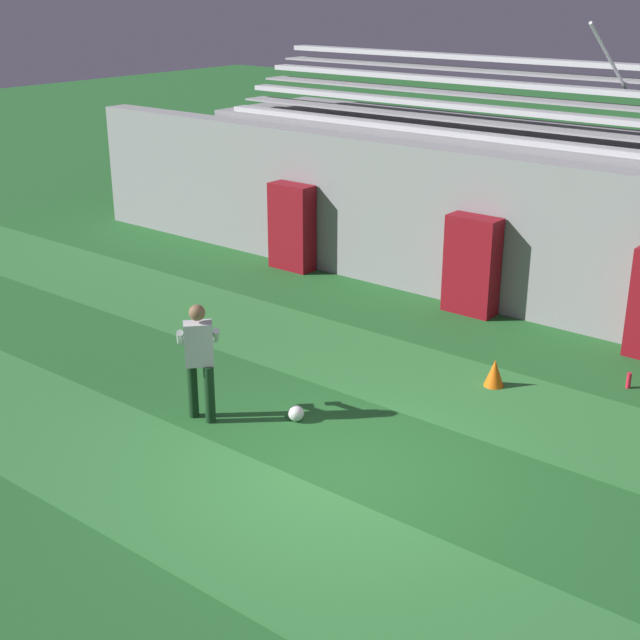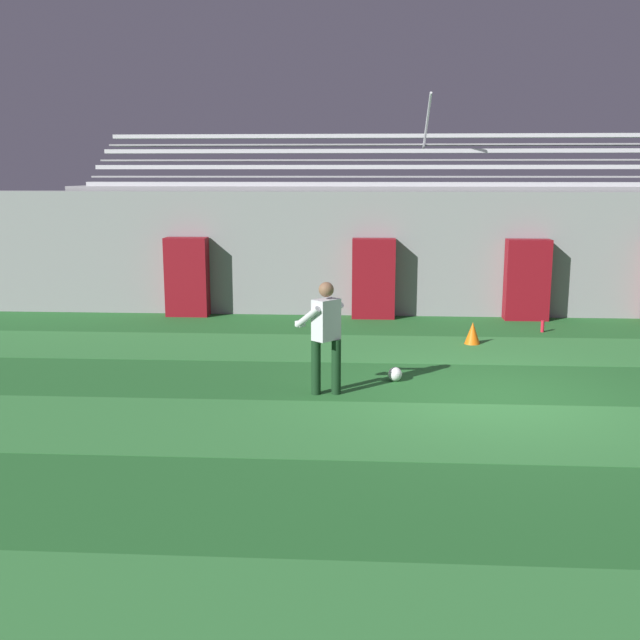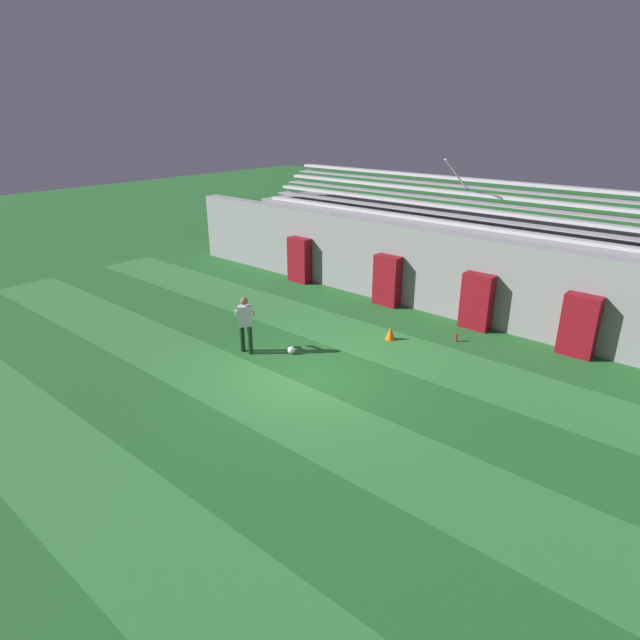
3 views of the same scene
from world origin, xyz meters
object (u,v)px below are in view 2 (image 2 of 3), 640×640
(padding_pillar_gate_right, at_px, (527,280))
(soccer_ball, at_px, (395,374))
(traffic_cone, at_px, (473,333))
(water_bottle, at_px, (543,326))
(padding_pillar_far_left, at_px, (187,277))
(goalkeeper, at_px, (325,331))
(padding_pillar_gate_left, at_px, (373,279))

(padding_pillar_gate_right, xyz_separation_m, soccer_ball, (-3.08, -5.23, -0.78))
(padding_pillar_gate_right, relative_size, traffic_cone, 4.25)
(soccer_ball, bearing_deg, water_bottle, 50.86)
(padding_pillar_far_left, height_order, goalkeeper, padding_pillar_far_left)
(padding_pillar_gate_right, bearing_deg, soccer_ball, -120.53)
(padding_pillar_gate_left, relative_size, soccer_ball, 8.11)
(goalkeeper, relative_size, soccer_ball, 7.59)
(padding_pillar_gate_left, height_order, water_bottle, padding_pillar_gate_left)
(goalkeeper, bearing_deg, water_bottle, 47.73)
(padding_pillar_gate_right, bearing_deg, water_bottle, -86.76)
(padding_pillar_far_left, distance_m, water_bottle, 7.84)
(padding_pillar_gate_left, xyz_separation_m, padding_pillar_far_left, (-4.22, 0.00, 0.00))
(padding_pillar_far_left, xyz_separation_m, goalkeeper, (3.47, -5.98, 0.06))
(padding_pillar_gate_right, relative_size, soccer_ball, 8.11)
(padding_pillar_gate_right, height_order, padding_pillar_far_left, same)
(traffic_cone, bearing_deg, padding_pillar_gate_right, 59.12)
(padding_pillar_gate_left, height_order, soccer_ball, padding_pillar_gate_left)
(padding_pillar_gate_left, relative_size, goalkeeper, 1.07)
(padding_pillar_gate_right, xyz_separation_m, padding_pillar_far_left, (-7.61, 0.00, 0.00))
(padding_pillar_gate_left, xyz_separation_m, traffic_cone, (1.87, -2.53, -0.68))
(padding_pillar_far_left, distance_m, traffic_cone, 6.63)
(goalkeeper, distance_m, soccer_ball, 1.55)
(goalkeeper, height_order, water_bottle, goalkeeper)
(traffic_cone, bearing_deg, soccer_ball, -120.19)
(padding_pillar_gate_left, bearing_deg, padding_pillar_gate_right, 0.00)
(padding_pillar_gate_left, relative_size, water_bottle, 7.43)
(padding_pillar_gate_left, bearing_deg, traffic_cone, -53.50)
(padding_pillar_gate_left, distance_m, traffic_cone, 3.22)
(traffic_cone, bearing_deg, padding_pillar_gate_left, 126.50)
(padding_pillar_gate_right, xyz_separation_m, water_bottle, (0.08, -1.35, -0.77))
(padding_pillar_gate_left, xyz_separation_m, soccer_ball, (0.30, -5.23, -0.78))
(traffic_cone, height_order, water_bottle, traffic_cone)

